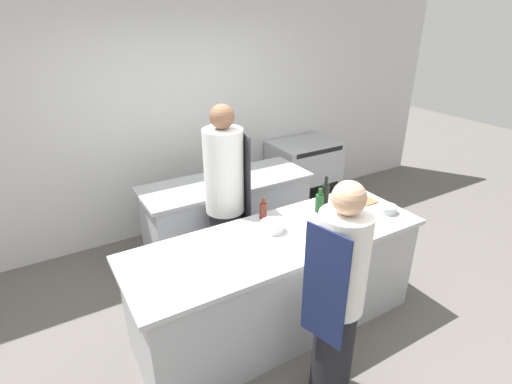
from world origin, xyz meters
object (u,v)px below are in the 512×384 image
bottle_olive_oil (263,210)px  bottle_vinegar (319,202)px  chef_at_stove (225,202)px  bowl_ceramic_blue (354,211)px  cup (333,212)px  chef_at_prep_near (338,298)px  bowl_prep_small (387,209)px  oven_range (303,175)px  bottle_wine (325,195)px  bowl_mixing_large (272,226)px

bottle_olive_oil → bottle_vinegar: (0.49, -0.15, 0.01)m
chef_at_stove → bowl_ceramic_blue: (0.87, -0.75, 0.01)m
bowl_ceramic_blue → cup: bearing=157.1°
chef_at_prep_near → bottle_vinegar: bearing=-46.6°
bottle_olive_oil → bowl_prep_small: bearing=-25.2°
oven_range → bowl_ceramic_blue: size_ratio=5.44×
oven_range → chef_at_prep_near: 3.00m
oven_range → bowl_prep_small: (-0.53, -1.89, 0.46)m
chef_at_prep_near → chef_at_stove: 1.47m
oven_range → chef_at_prep_near: size_ratio=0.56×
bottle_wine → cup: size_ratio=3.15×
oven_range → bowl_mixing_large: bearing=-133.7°
oven_range → bottle_olive_oil: (-1.53, -1.43, 0.50)m
bowl_prep_small → bowl_mixing_large: bearing=166.6°
bowl_mixing_large → bowl_ceramic_blue: 0.77m
chef_at_prep_near → bowl_prep_small: (1.09, 0.60, 0.09)m
bottle_olive_oil → bowl_ceramic_blue: size_ratio=1.15×
chef_at_prep_near → bottle_olive_oil: size_ratio=8.42×
bowl_mixing_large → bowl_ceramic_blue: bearing=-10.4°
bottle_vinegar → cup: bearing=-73.2°
bottle_olive_oil → bottle_wine: 0.60m
chef_at_prep_near → bottle_olive_oil: bearing=-19.3°
chef_at_prep_near → bottle_wine: 1.21m
bottle_wine → bowl_ceramic_blue: bearing=-66.1°
chef_at_prep_near → bowl_ceramic_blue: bearing=-62.7°
chef_at_prep_near → bowl_prep_small: size_ratio=10.09×
chef_at_stove → bowl_ceramic_blue: chef_at_stove is taller
cup → bowl_ceramic_blue: bearing=-22.9°
chef_at_stove → cup: (0.70, -0.67, 0.02)m
bottle_vinegar → bowl_mixing_large: (-0.54, -0.07, -0.05)m
bottle_vinegar → chef_at_prep_near: bearing=-122.4°
bottle_vinegar → bowl_prep_small: bearing=-32.5°
chef_at_prep_near → bowl_prep_small: bearing=-75.2°
bowl_prep_small → bottle_wine: bearing=137.2°
bottle_olive_oil → bowl_prep_small: bottle_olive_oil is taller
chef_at_stove → chef_at_prep_near: bearing=9.3°
bowl_prep_small → cup: size_ratio=1.74×
chef_at_stove → bottle_olive_oil: 0.43m
bottle_vinegar → bowl_prep_small: 0.60m
bowl_ceramic_blue → bowl_mixing_large: bearing=169.6°
oven_range → bowl_ceramic_blue: 2.02m
bowl_mixing_large → cup: cup is taller
bottle_olive_oil → bowl_mixing_large: 0.23m
oven_range → bowl_prep_small: bowl_prep_small is taller
bowl_mixing_large → bowl_prep_small: (1.04, -0.25, -0.01)m
oven_range → bowl_prep_small: 2.02m
chef_at_prep_near → bottle_wine: (0.69, 0.97, 0.17)m
chef_at_stove → bottle_olive_oil: chef_at_stove is taller
oven_range → bowl_prep_small: size_ratio=5.66×
oven_range → cup: cup is taller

